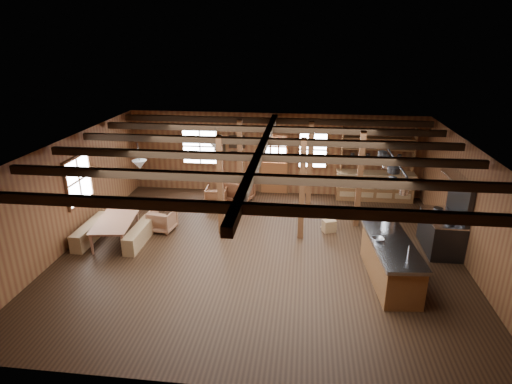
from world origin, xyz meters
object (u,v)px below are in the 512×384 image
Objects in this scene: kitchen_island at (391,261)px; armchair_a at (216,196)px; armchair_b at (239,190)px; armchair_c at (162,220)px; commercial_range at (444,227)px; dining_table at (117,231)px.

kitchen_island reaches higher than armchair_a.
armchair_c is at bearing 73.42° from armchair_b.
armchair_c is at bearing 58.53° from armchair_a.
commercial_range is 7.56m from armchair_c.
commercial_range reaches higher than armchair_b.
dining_table is (-6.95, 1.15, -0.18)m from kitchen_island.
kitchen_island is at bearing -133.56° from commercial_range.
armchair_a is at bearing -110.25° from armchair_c.
armchair_c is at bearing -59.40° from dining_table.
kitchen_island is at bearing 152.23° from armchair_b.
commercial_range is at bearing 173.55° from armchair_b.
dining_table is at bearing 47.44° from armchair_c.
dining_table is at bearing 50.68° from armchair_a.
kitchen_island is 6.24m from armchair_a.
kitchen_island reaches higher than armchair_b.
kitchen_island is 3.74× the size of armchair_c.
kitchen_island is at bearing 170.91° from armchair_c.
kitchen_island is 6.08m from armchair_b.
commercial_range is 2.32× the size of armchair_b.
kitchen_island reaches higher than dining_table.
armchair_a is 0.82m from armchair_b.
commercial_range is at bearing 158.09° from armchair_a.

